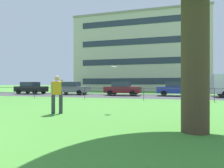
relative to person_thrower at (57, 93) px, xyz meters
name	(u,v)px	position (x,y,z in m)	size (l,w,h in m)	color
street_strip	(104,95)	(-2.02, 13.06, -0.89)	(80.00, 7.58, 0.01)	#424247
park_fence	(85,91)	(-2.02, 7.62, -0.22)	(39.94, 0.04, 1.00)	#232328
person_thrower	(57,93)	(0.00, 0.00, 0.00)	(0.47, 0.88, 1.66)	#383842
frisbee	(114,67)	(2.23, 1.33, 1.22)	(0.37, 0.37, 0.08)	white
car_black_left	(31,88)	(-12.02, 13.47, -0.12)	(4.06, 1.93, 1.54)	black
car_grey_far_left	(72,88)	(-6.22, 13.50, -0.12)	(4.05, 1.92, 1.54)	slate
car_maroon_right	(122,89)	(0.02, 13.40, -0.12)	(4.05, 1.90, 1.54)	maroon
car_blue_center	(176,89)	(5.69, 13.97, -0.12)	(4.03, 1.88, 1.54)	#233899
apartment_building_background	(140,55)	(-0.27, 31.94, 6.40)	(25.01, 10.92, 14.58)	beige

